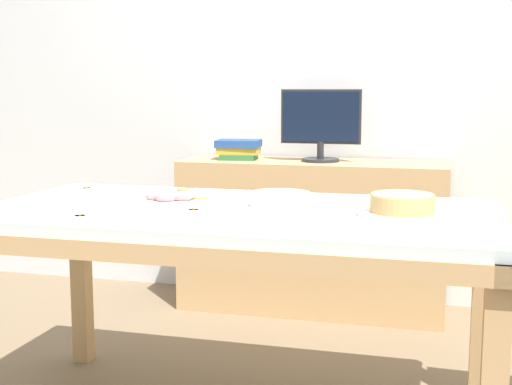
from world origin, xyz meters
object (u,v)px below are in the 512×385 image
Objects in this scene: book_stack at (239,149)px; cake_chocolate_round at (402,206)px; tealight_near_cakes at (80,217)px; pastry_platter at (176,197)px; computer_monitor at (321,126)px; tealight_left_edge at (194,211)px; tealight_right_edge at (87,189)px; plate_stack at (280,199)px.

book_stack is 0.87× the size of cake_chocolate_round.
tealight_near_cakes is at bearing -160.39° from cake_chocolate_round.
cake_chocolate_round is 0.86× the size of pastry_platter.
computer_monitor is 10.60× the size of tealight_left_edge.
pastry_platter reaches higher than tealight_right_edge.
computer_monitor is at bearing 110.14° from cake_chocolate_round.
computer_monitor is 1.51m from cake_chocolate_round.
cake_chocolate_round is at bearing -55.51° from book_stack.
tealight_right_edge is 1.00× the size of tealight_left_edge.
pastry_platter is at bearing -83.44° from book_stack.
tealight_near_cakes is (0.28, -0.57, 0.00)m from tealight_right_edge.
computer_monitor is 1.28× the size of pastry_platter.
tealight_right_edge is (-0.82, 0.14, -0.01)m from plate_stack.
book_stack reaches higher than tealight_near_cakes.
tealight_left_edge is at bearing 33.03° from tealight_near_cakes.
tealight_left_edge is (-0.24, -0.23, -0.01)m from plate_stack.
cake_chocolate_round is 0.43m from plate_stack.
tealight_near_cakes is at bearing -89.85° from book_stack.
pastry_platter is 8.27× the size of tealight_right_edge.
book_stack is 0.75× the size of pastry_platter.
pastry_platter is 0.47m from tealight_near_cakes.
book_stack is 1.32m from pastry_platter.
tealight_right_edge is (-0.43, 0.13, -0.00)m from pastry_platter.
tealight_near_cakes is (-0.45, -1.75, -0.21)m from computer_monitor.
book_stack reaches higher than plate_stack.
tealight_near_cakes is (0.00, -1.75, -0.07)m from book_stack.
book_stack is at bearing 179.82° from computer_monitor.
plate_stack is 0.33m from tealight_left_edge.
tealight_right_edge is at bearing 116.62° from tealight_near_cakes.
computer_monitor is 1.40m from tealight_right_edge.
cake_chocolate_round is 0.82m from pastry_platter.
plate_stack is at bearing -9.87° from tealight_right_edge.
plate_stack reaches higher than tealight_near_cakes.
tealight_left_edge is at bearing -136.18° from plate_stack.
computer_monitor is 1.49× the size of cake_chocolate_round.
cake_chocolate_round is 7.12× the size of tealight_near_cakes.
plate_stack is at bearing 43.82° from tealight_left_edge.
pastry_platter is 0.29m from tealight_left_edge.
pastry_platter is at bearing 71.76° from tealight_near_cakes.
computer_monitor is 1.71× the size of book_stack.
computer_monitor is at bearing -0.18° from book_stack.
plate_stack is at bearing -67.66° from book_stack.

